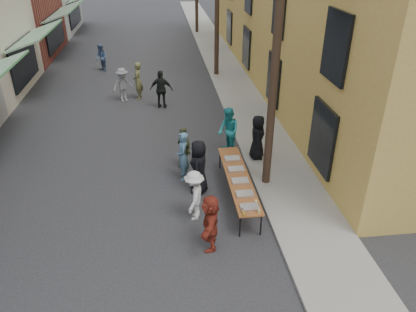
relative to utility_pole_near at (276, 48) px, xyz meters
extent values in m
plane|color=#28282B|center=(-4.30, -3.00, -4.50)|extent=(120.00, 120.00, 0.00)
cube|color=gray|center=(0.70, 12.00, -4.45)|extent=(2.20, 60.00, 0.10)
cylinder|color=#2D2116|center=(0.00, 0.00, 0.00)|extent=(0.26, 0.26, 9.00)
cube|color=brown|center=(-1.08, -0.68, -3.77)|extent=(0.70, 4.00, 0.04)
cylinder|color=black|center=(-1.37, -2.56, -4.14)|extent=(0.04, 0.04, 0.71)
cylinder|color=black|center=(-0.79, -2.56, -4.14)|extent=(0.04, 0.04, 0.71)
cylinder|color=black|center=(-1.37, 1.20, -4.14)|extent=(0.04, 0.04, 0.71)
cylinder|color=black|center=(-0.79, 1.20, -4.14)|extent=(0.04, 0.04, 0.71)
cube|color=maroon|center=(-1.08, -2.33, -3.71)|extent=(0.50, 0.33, 0.08)
cube|color=#B2B2B7|center=(-1.08, -1.68, -3.71)|extent=(0.50, 0.33, 0.08)
cube|color=tan|center=(-1.08, -0.98, -3.71)|extent=(0.50, 0.33, 0.08)
cube|color=#B2B2B7|center=(-1.08, -0.28, -3.71)|extent=(0.50, 0.33, 0.08)
cube|color=tan|center=(-1.08, 0.42, -3.71)|extent=(0.50, 0.33, 0.08)
cylinder|color=#A57F26|center=(-1.30, -2.63, -3.71)|extent=(0.07, 0.07, 0.08)
cylinder|color=#A57F26|center=(-1.30, -2.53, -3.71)|extent=(0.07, 0.07, 0.08)
cylinder|color=#A57F26|center=(-1.30, -2.43, -3.71)|extent=(0.07, 0.07, 0.08)
cylinder|color=tan|center=(-0.88, -2.58, -3.69)|extent=(0.08, 0.08, 0.12)
imported|color=black|center=(-2.25, -0.16, -3.60)|extent=(0.80, 1.00, 1.79)
imported|color=teal|center=(-2.70, 0.70, -3.65)|extent=(0.41, 0.62, 1.69)
imported|color=teal|center=(-0.90, 2.32, -3.60)|extent=(0.91, 1.04, 1.80)
imported|color=silver|center=(-2.52, -1.56, -3.73)|extent=(0.84, 1.12, 1.55)
imported|color=#4E5833|center=(-2.62, 1.40, -3.72)|extent=(0.69, 0.99, 1.56)
imported|color=maroon|center=(-2.22, -2.85, -3.71)|extent=(0.66, 1.52, 1.58)
imported|color=black|center=(0.05, 1.65, -3.58)|extent=(0.67, 0.89, 1.65)
imported|color=gray|center=(-5.16, 8.39, -3.66)|extent=(1.25, 1.08, 1.67)
imported|color=black|center=(-3.28, 7.25, -3.59)|extent=(1.13, 0.65, 1.82)
imported|color=brown|center=(-4.42, 8.64, -3.57)|extent=(0.53, 0.73, 1.86)
imported|color=#48608C|center=(-6.77, 13.70, -3.69)|extent=(0.95, 1.00, 1.62)
camera|label=1|loc=(-3.28, -11.13, 2.79)|focal=35.00mm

